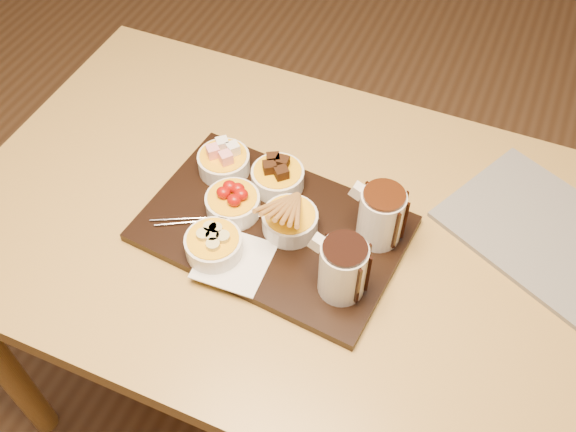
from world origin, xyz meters
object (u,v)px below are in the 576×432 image
at_px(bowl_strawberries, 233,204).
at_px(pitcher_dark_chocolate, 343,269).
at_px(newspaper, 541,230).
at_px(serving_board, 273,229).
at_px(pitcher_milk_chocolate, 381,217).
at_px(dining_table, 281,249).

xyz_separation_m(bowl_strawberries, pitcher_dark_chocolate, (0.24, -0.08, 0.03)).
bearing_deg(bowl_strawberries, newspaper, 19.73).
height_order(serving_board, bowl_strawberries, bowl_strawberries).
bearing_deg(serving_board, newspaper, 28.70).
bearing_deg(pitcher_milk_chocolate, pitcher_dark_chocolate, -94.40).
distance_m(dining_table, pitcher_milk_chocolate, 0.25).
bearing_deg(pitcher_milk_chocolate, newspaper, 32.97).
relative_size(serving_board, newspaper, 1.43).
bearing_deg(serving_board, bowl_strawberries, -176.42).
xyz_separation_m(bowl_strawberries, newspaper, (0.53, 0.19, -0.03)).
bearing_deg(pitcher_dark_chocolate, serving_board, 160.02).
distance_m(bowl_strawberries, pitcher_dark_chocolate, 0.25).
height_order(dining_table, newspaper, newspaper).
bearing_deg(newspaper, pitcher_milk_chocolate, -126.72).
xyz_separation_m(serving_board, pitcher_dark_chocolate, (0.16, -0.08, 0.06)).
xyz_separation_m(bowl_strawberries, pitcher_milk_chocolate, (0.26, 0.05, 0.03)).
xyz_separation_m(serving_board, newspaper, (0.45, 0.19, -0.00)).
xyz_separation_m(serving_board, pitcher_milk_chocolate, (0.18, 0.05, 0.06)).
relative_size(bowl_strawberries, pitcher_dark_chocolate, 0.93).
height_order(serving_board, newspaper, serving_board).
xyz_separation_m(dining_table, newspaper, (0.45, 0.16, 0.10)).
distance_m(dining_table, serving_board, 0.11).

